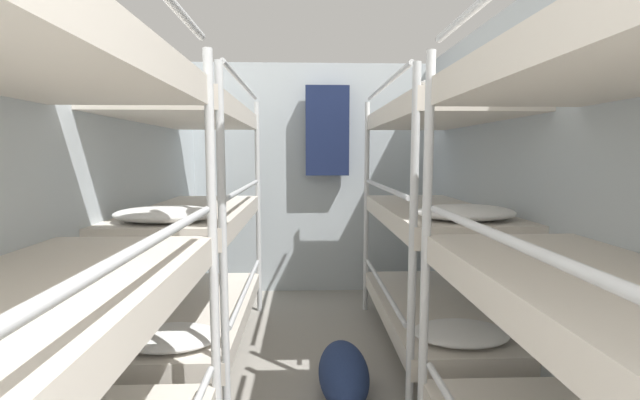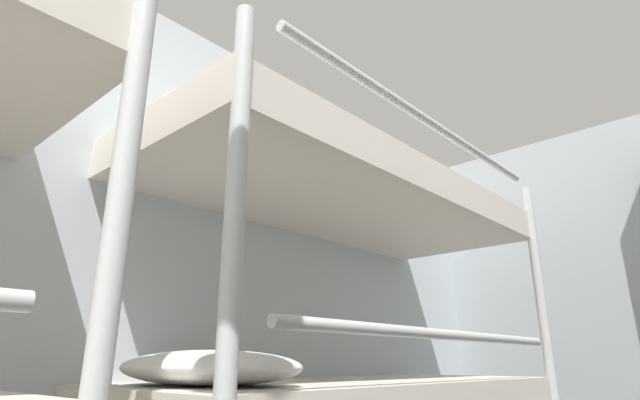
{
  "view_description": "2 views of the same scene",
  "coord_description": "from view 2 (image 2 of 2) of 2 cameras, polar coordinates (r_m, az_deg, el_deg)",
  "views": [
    {
      "loc": [
        -0.07,
        0.31,
        1.47
      ],
      "look_at": [
        0.04,
        3.39,
        1.14
      ],
      "focal_mm": 24.0,
      "sensor_mm": 36.0,
      "label": 1
    },
    {
      "loc": [
        0.29,
        1.92,
        1.15
      ],
      "look_at": [
        -0.73,
        3.04,
        1.64
      ],
      "focal_mm": 28.0,
      "sensor_mm": 36.0,
      "label": 2
    }
  ],
  "objects": [
    {
      "name": "wall_left",
      "position": [
        1.62,
        -30.87,
        -13.7
      ],
      "size": [
        0.06,
        4.94,
        2.41
      ],
      "color": "silver",
      "rests_on": "ground_plane"
    },
    {
      "name": "bunk_stack_left_far",
      "position": [
        1.8,
        3.25,
        -21.52
      ],
      "size": [
        0.74,
        1.76,
        1.98
      ],
      "color": "silver",
      "rests_on": "ground_plane"
    }
  ]
}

